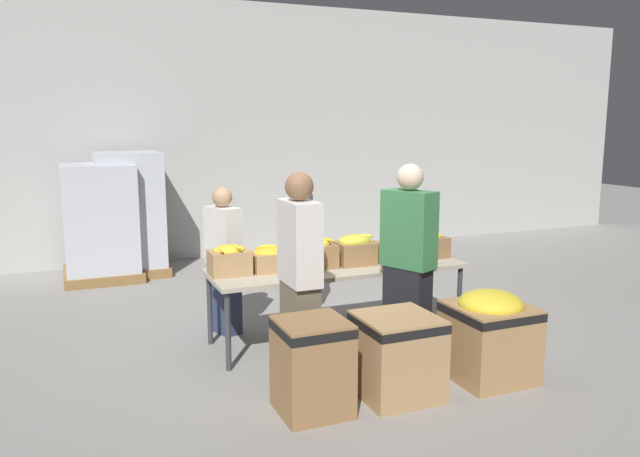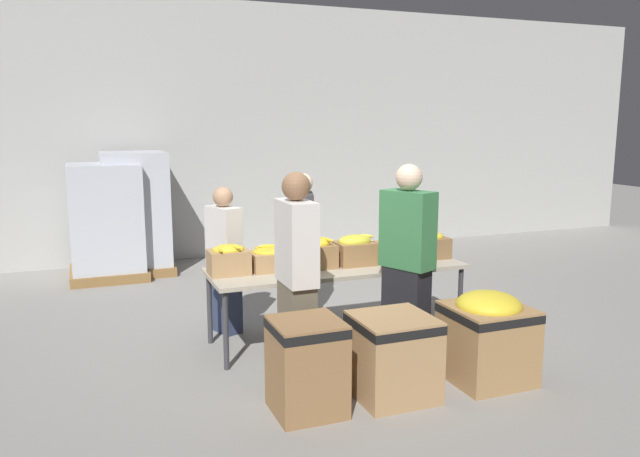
# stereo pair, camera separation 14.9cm
# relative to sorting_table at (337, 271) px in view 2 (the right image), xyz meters

# --- Properties ---
(ground_plane) EXTENTS (30.00, 30.00, 0.00)m
(ground_plane) POSITION_rel_sorting_table_xyz_m (0.00, 0.00, -0.71)
(ground_plane) COLOR gray
(wall_back) EXTENTS (16.00, 0.08, 4.00)m
(wall_back) POSITION_rel_sorting_table_xyz_m (0.00, 4.32, 1.29)
(wall_back) COLOR #B7B7B2
(wall_back) RESTS_ON ground_plane
(sorting_table) EXTENTS (2.53, 0.84, 0.76)m
(sorting_table) POSITION_rel_sorting_table_xyz_m (0.00, 0.00, 0.00)
(sorting_table) COLOR #B2A893
(sorting_table) RESTS_ON ground_plane
(banana_box_0) EXTENTS (0.37, 0.32, 0.29)m
(banana_box_0) POSITION_rel_sorting_table_xyz_m (-1.07, 0.07, 0.19)
(banana_box_0) COLOR tan
(banana_box_0) RESTS_ON sorting_table
(banana_box_1) EXTENTS (0.37, 0.33, 0.25)m
(banana_box_1) POSITION_rel_sorting_table_xyz_m (-0.66, 0.09, 0.16)
(banana_box_1) COLOR tan
(banana_box_1) RESTS_ON sorting_table
(banana_box_2) EXTENTS (0.37, 0.32, 0.31)m
(banana_box_2) POSITION_rel_sorting_table_xyz_m (-0.22, 0.04, 0.20)
(banana_box_2) COLOR olive
(banana_box_2) RESTS_ON sorting_table
(banana_box_3) EXTENTS (0.39, 0.30, 0.30)m
(banana_box_3) POSITION_rel_sorting_table_xyz_m (0.20, 0.02, 0.20)
(banana_box_3) COLOR olive
(banana_box_3) RESTS_ON sorting_table
(banana_box_4) EXTENTS (0.37, 0.33, 0.29)m
(banana_box_4) POSITION_rel_sorting_table_xyz_m (0.60, -0.08, 0.19)
(banana_box_4) COLOR #A37A4C
(banana_box_4) RESTS_ON sorting_table
(banana_box_5) EXTENTS (0.38, 0.33, 0.28)m
(banana_box_5) POSITION_rel_sorting_table_xyz_m (1.05, 0.03, 0.19)
(banana_box_5) COLOR olive
(banana_box_5) RESTS_ON sorting_table
(volunteer_0) EXTENTS (0.24, 0.47, 1.76)m
(volunteer_0) POSITION_rel_sorting_table_xyz_m (-0.68, -0.76, 0.17)
(volunteer_0) COLOR #6B604C
(volunteer_0) RESTS_ON ground_plane
(volunteer_1) EXTENTS (0.33, 0.45, 1.52)m
(volunteer_1) POSITION_rel_sorting_table_xyz_m (-0.98, 0.65, 0.05)
(volunteer_1) COLOR #2D3856
(volunteer_1) RESTS_ON ground_plane
(volunteer_2) EXTENTS (0.34, 0.48, 1.61)m
(volunteer_2) POSITION_rel_sorting_table_xyz_m (-0.07, 0.79, 0.10)
(volunteer_2) COLOR #2D3856
(volunteer_2) RESTS_ON ground_plane
(volunteer_3) EXTENTS (0.41, 0.54, 1.79)m
(volunteer_3) POSITION_rel_sorting_table_xyz_m (0.42, -0.64, 0.19)
(volunteer_3) COLOR black
(volunteer_3) RESTS_ON ground_plane
(donation_bin_0) EXTENTS (0.51, 0.51, 0.72)m
(donation_bin_0) POSITION_rel_sorting_table_xyz_m (-0.82, -1.37, -0.32)
(donation_bin_0) COLOR olive
(donation_bin_0) RESTS_ON ground_plane
(donation_bin_1) EXTENTS (0.60, 0.60, 0.66)m
(donation_bin_1) POSITION_rel_sorting_table_xyz_m (-0.10, -1.37, -0.35)
(donation_bin_1) COLOR tan
(donation_bin_1) RESTS_ON ground_plane
(donation_bin_2) EXTENTS (0.64, 0.64, 0.77)m
(donation_bin_2) POSITION_rel_sorting_table_xyz_m (0.80, -1.37, -0.30)
(donation_bin_2) COLOR #A37A4C
(donation_bin_2) RESTS_ON ground_plane
(pallet_stack_0) EXTENTS (0.97, 0.97, 1.73)m
(pallet_stack_0) POSITION_rel_sorting_table_xyz_m (-1.59, 3.64, 0.15)
(pallet_stack_0) COLOR olive
(pallet_stack_0) RESTS_ON ground_plane
(pallet_stack_1) EXTENTS (1.03, 1.03, 1.59)m
(pallet_stack_1) POSITION_rel_sorting_table_xyz_m (-2.00, 3.49, 0.08)
(pallet_stack_1) COLOR olive
(pallet_stack_1) RESTS_ON ground_plane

